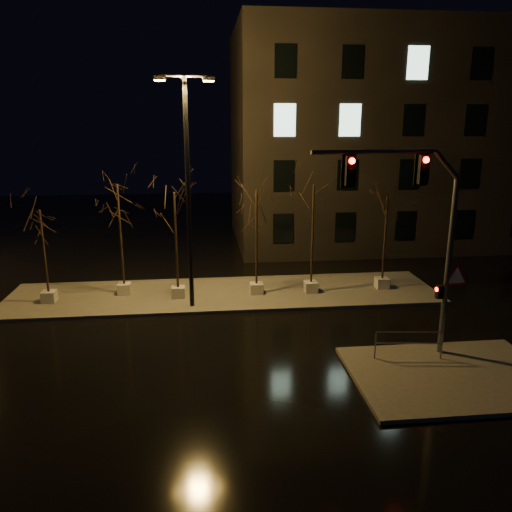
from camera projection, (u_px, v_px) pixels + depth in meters
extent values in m
plane|color=black|center=(232.00, 345.00, 20.08)|extent=(90.00, 90.00, 0.00)
cube|color=#4D4B45|center=(225.00, 294.00, 25.82)|extent=(22.00, 5.00, 0.15)
cube|color=#4D4B45|center=(452.00, 376.00, 17.49)|extent=(7.00, 5.00, 0.15)
cube|color=black|center=(405.00, 139.00, 36.88)|extent=(25.00, 12.00, 15.00)
cube|color=#B1AFA5|center=(49.00, 296.00, 24.42)|extent=(0.65, 0.65, 0.55)
cylinder|color=black|center=(44.00, 251.00, 23.82)|extent=(0.11, 0.11, 4.02)
cube|color=#B1AFA5|center=(124.00, 289.00, 25.56)|extent=(0.65, 0.65, 0.55)
cylinder|color=black|center=(121.00, 235.00, 24.83)|extent=(0.11, 0.11, 5.08)
cube|color=#B1AFA5|center=(178.00, 292.00, 25.06)|extent=(0.65, 0.65, 0.55)
cylinder|color=black|center=(176.00, 241.00, 24.37)|extent=(0.11, 0.11, 4.75)
cube|color=#B1AFA5|center=(256.00, 288.00, 25.61)|extent=(0.65, 0.65, 0.55)
cylinder|color=black|center=(257.00, 238.00, 24.92)|extent=(0.11, 0.11, 4.78)
cube|color=#B1AFA5|center=(311.00, 287.00, 25.85)|extent=(0.65, 0.65, 0.55)
cylinder|color=black|center=(313.00, 234.00, 25.13)|extent=(0.11, 0.11, 5.01)
cube|color=#B1AFA5|center=(382.00, 283.00, 26.48)|extent=(0.65, 0.65, 0.55)
cylinder|color=black|center=(385.00, 238.00, 25.84)|extent=(0.11, 0.11, 4.36)
cylinder|color=#5A5D61|center=(448.00, 269.00, 18.31)|extent=(0.20, 0.20, 6.64)
cylinder|color=#5A5D61|center=(375.00, 152.00, 16.65)|extent=(4.42, 0.50, 0.15)
cube|color=black|center=(423.00, 169.00, 17.13)|extent=(0.35, 0.27, 1.00)
cube|color=black|center=(350.00, 171.00, 16.65)|extent=(0.35, 0.27, 1.00)
cube|color=black|center=(439.00, 292.00, 18.50)|extent=(0.26, 0.22, 0.50)
cone|color=red|center=(456.00, 277.00, 18.41)|extent=(1.15, 0.12, 1.15)
sphere|color=#FF0C07|center=(459.00, 159.00, 17.28)|extent=(0.20, 0.20, 0.20)
cylinder|color=black|center=(188.00, 198.00, 22.62)|extent=(0.21, 0.21, 10.44)
cylinder|color=black|center=(184.00, 76.00, 21.27)|extent=(2.30, 0.31, 0.10)
cube|color=#FFAB32|center=(159.00, 79.00, 21.11)|extent=(0.55, 0.34, 0.21)
cube|color=#FFAB32|center=(209.00, 80.00, 21.51)|extent=(0.55, 0.34, 0.21)
cylinder|color=#5A5D61|center=(375.00, 346.00, 18.50)|extent=(0.06, 0.06, 1.00)
cylinder|color=#5A5D61|center=(442.00, 346.00, 18.47)|extent=(0.06, 0.06, 1.00)
cylinder|color=#5A5D61|center=(410.00, 332.00, 18.34)|extent=(2.44, 0.34, 0.04)
cylinder|color=#5A5D61|center=(409.00, 343.00, 18.46)|extent=(2.44, 0.34, 0.04)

